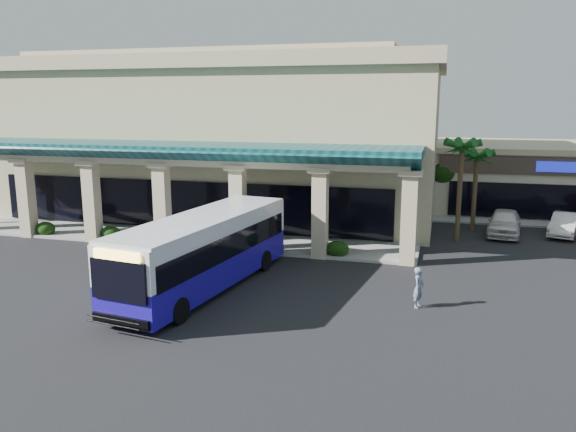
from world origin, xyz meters
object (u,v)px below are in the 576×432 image
(pedestrian, at_px, (419,287))
(car_silver, at_px, (504,222))
(car_white, at_px, (565,224))
(transit_bus, at_px, (205,253))

(pedestrian, bearing_deg, car_silver, -1.87)
(car_silver, xyz_separation_m, car_white, (3.58, 0.87, -0.11))
(transit_bus, distance_m, car_silver, 19.64)
(car_silver, distance_m, car_white, 3.68)
(pedestrian, height_order, car_silver, pedestrian)
(car_silver, relative_size, car_white, 1.12)
(transit_bus, xyz_separation_m, car_white, (17.11, 15.08, -0.93))
(transit_bus, relative_size, car_white, 2.78)
(pedestrian, distance_m, car_white, 16.98)
(pedestrian, distance_m, car_silver, 14.77)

